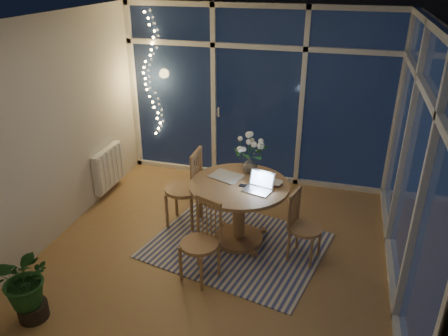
{
  "coord_description": "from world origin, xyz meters",
  "views": [
    {
      "loc": [
        1.22,
        -4.14,
        3.08
      ],
      "look_at": [
        -0.02,
        0.25,
        0.93
      ],
      "focal_mm": 35.0,
      "sensor_mm": 36.0,
      "label": 1
    }
  ],
  "objects_px": {
    "laptop": "(258,182)",
    "potted_plant": "(27,286)",
    "dining_table": "(239,213)",
    "chair_right": "(306,227)",
    "chair_left": "(183,187)",
    "flower_vase": "(250,164)",
    "chair_front": "(199,242)"
  },
  "relations": [
    {
      "from": "dining_table",
      "to": "chair_right",
      "type": "height_order",
      "value": "chair_right"
    },
    {
      "from": "chair_left",
      "to": "laptop",
      "type": "height_order",
      "value": "chair_left"
    },
    {
      "from": "chair_left",
      "to": "potted_plant",
      "type": "xyz_separation_m",
      "value": [
        -0.8,
        -1.97,
        -0.15
      ]
    },
    {
      "from": "flower_vase",
      "to": "chair_right",
      "type": "bearing_deg",
      "value": -31.89
    },
    {
      "from": "laptop",
      "to": "potted_plant",
      "type": "height_order",
      "value": "laptop"
    },
    {
      "from": "dining_table",
      "to": "potted_plant",
      "type": "bearing_deg",
      "value": -131.93
    },
    {
      "from": "laptop",
      "to": "potted_plant",
      "type": "bearing_deg",
      "value": -122.63
    },
    {
      "from": "dining_table",
      "to": "laptop",
      "type": "bearing_deg",
      "value": -25.55
    },
    {
      "from": "chair_front",
      "to": "flower_vase",
      "type": "bearing_deg",
      "value": 98.06
    },
    {
      "from": "chair_right",
      "to": "flower_vase",
      "type": "relative_size",
      "value": 4.04
    },
    {
      "from": "chair_left",
      "to": "chair_front",
      "type": "height_order",
      "value": "chair_left"
    },
    {
      "from": "chair_right",
      "to": "laptop",
      "type": "relative_size",
      "value": 2.81
    },
    {
      "from": "laptop",
      "to": "flower_vase",
      "type": "bearing_deg",
      "value": 128.16
    },
    {
      "from": "laptop",
      "to": "potted_plant",
      "type": "relative_size",
      "value": 0.4
    },
    {
      "from": "chair_front",
      "to": "chair_right",
      "type": "bearing_deg",
      "value": 53.88
    },
    {
      "from": "chair_right",
      "to": "potted_plant",
      "type": "height_order",
      "value": "chair_right"
    },
    {
      "from": "dining_table",
      "to": "chair_right",
      "type": "xyz_separation_m",
      "value": [
        0.8,
        -0.13,
        0.03
      ]
    },
    {
      "from": "dining_table",
      "to": "potted_plant",
      "type": "height_order",
      "value": "dining_table"
    },
    {
      "from": "chair_left",
      "to": "laptop",
      "type": "relative_size",
      "value": 3.49
    },
    {
      "from": "dining_table",
      "to": "chair_left",
      "type": "bearing_deg",
      "value": 165.05
    },
    {
      "from": "chair_front",
      "to": "laptop",
      "type": "height_order",
      "value": "laptop"
    },
    {
      "from": "flower_vase",
      "to": "potted_plant",
      "type": "bearing_deg",
      "value": -127.66
    },
    {
      "from": "chair_right",
      "to": "potted_plant",
      "type": "xyz_separation_m",
      "value": [
        -2.38,
        -1.63,
        -0.04
      ]
    },
    {
      "from": "chair_right",
      "to": "flower_vase",
      "type": "bearing_deg",
      "value": 72.91
    },
    {
      "from": "chair_left",
      "to": "flower_vase",
      "type": "xyz_separation_m",
      "value": [
        0.82,
        0.13,
        0.36
      ]
    },
    {
      "from": "chair_right",
      "to": "chair_front",
      "type": "height_order",
      "value": "chair_front"
    },
    {
      "from": "chair_left",
      "to": "laptop",
      "type": "bearing_deg",
      "value": 71.68
    },
    {
      "from": "chair_left",
      "to": "chair_front",
      "type": "bearing_deg",
      "value": 28.35
    },
    {
      "from": "chair_right",
      "to": "flower_vase",
      "type": "xyz_separation_m",
      "value": [
        -0.76,
        0.47,
        0.47
      ]
    },
    {
      "from": "dining_table",
      "to": "flower_vase",
      "type": "height_order",
      "value": "flower_vase"
    },
    {
      "from": "potted_plant",
      "to": "laptop",
      "type": "bearing_deg",
      "value": 42.24
    },
    {
      "from": "potted_plant",
      "to": "dining_table",
      "type": "bearing_deg",
      "value": 48.07
    }
  ]
}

